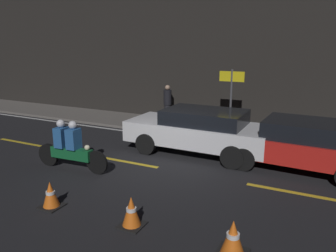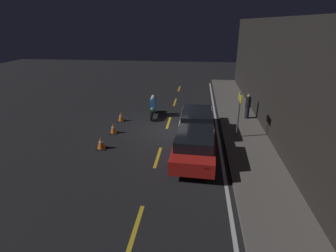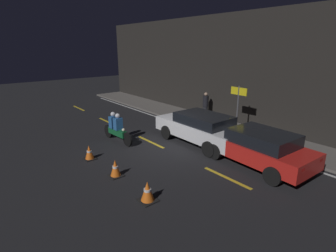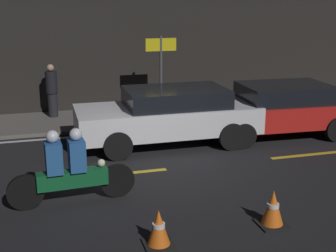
{
  "view_description": "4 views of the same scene",
  "coord_description": "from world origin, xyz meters",
  "px_view_note": "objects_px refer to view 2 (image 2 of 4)",
  "views": [
    {
      "loc": [
        4.08,
        -7.61,
        3.36
      ],
      "look_at": [
        0.21,
        0.21,
        1.18
      ],
      "focal_mm": 35.0,
      "sensor_mm": 36.0,
      "label": 1
    },
    {
      "loc": [
        14.15,
        1.69,
        5.86
      ],
      "look_at": [
        1.66,
        0.27,
        0.85
      ],
      "focal_mm": 28.0,
      "sensor_mm": 36.0,
      "label": 2
    },
    {
      "loc": [
        8.5,
        -6.67,
        4.34
      ],
      "look_at": [
        0.79,
        -0.4,
        1.3
      ],
      "focal_mm": 28.0,
      "sensor_mm": 36.0,
      "label": 3
    },
    {
      "loc": [
        -2.53,
        -9.08,
        3.61
      ],
      "look_at": [
        0.2,
        0.59,
        0.79
      ],
      "focal_mm": 50.0,
      "sensor_mm": 36.0,
      "label": 4
    }
  ],
  "objects_px": {
    "motorcycle": "(153,107)",
    "pedestrian": "(248,106)",
    "sedan_white": "(196,121)",
    "traffic_cone_mid": "(113,128)",
    "traffic_cone_far": "(101,143)",
    "shop_sign": "(239,107)",
    "traffic_cone_near": "(121,117)",
    "taxi_red": "(195,145)"
  },
  "relations": [
    {
      "from": "motorcycle",
      "to": "pedestrian",
      "type": "bearing_deg",
      "value": 86.71
    },
    {
      "from": "sedan_white",
      "to": "pedestrian",
      "type": "bearing_deg",
      "value": -49.42
    },
    {
      "from": "traffic_cone_mid",
      "to": "traffic_cone_far",
      "type": "height_order",
      "value": "traffic_cone_far"
    },
    {
      "from": "pedestrian",
      "to": "shop_sign",
      "type": "bearing_deg",
      "value": -18.44
    },
    {
      "from": "sedan_white",
      "to": "traffic_cone_near",
      "type": "relative_size",
      "value": 7.79
    },
    {
      "from": "pedestrian",
      "to": "shop_sign",
      "type": "height_order",
      "value": "shop_sign"
    },
    {
      "from": "motorcycle",
      "to": "pedestrian",
      "type": "distance_m",
      "value": 6.08
    },
    {
      "from": "traffic_cone_far",
      "to": "pedestrian",
      "type": "xyz_separation_m",
      "value": [
        -5.07,
        7.82,
        0.6
      ]
    },
    {
      "from": "motorcycle",
      "to": "traffic_cone_near",
      "type": "height_order",
      "value": "motorcycle"
    },
    {
      "from": "sedan_white",
      "to": "traffic_cone_mid",
      "type": "bearing_deg",
      "value": 95.64
    },
    {
      "from": "taxi_red",
      "to": "traffic_cone_near",
      "type": "xyz_separation_m",
      "value": [
        -4.52,
        -4.71,
        -0.46
      ]
    },
    {
      "from": "traffic_cone_near",
      "to": "shop_sign",
      "type": "distance_m",
      "value": 7.32
    },
    {
      "from": "traffic_cone_mid",
      "to": "traffic_cone_far",
      "type": "distance_m",
      "value": 1.95
    },
    {
      "from": "taxi_red",
      "to": "traffic_cone_mid",
      "type": "height_order",
      "value": "taxi_red"
    },
    {
      "from": "traffic_cone_near",
      "to": "taxi_red",
      "type": "bearing_deg",
      "value": 46.18
    },
    {
      "from": "traffic_cone_far",
      "to": "shop_sign",
      "type": "height_order",
      "value": "shop_sign"
    },
    {
      "from": "sedan_white",
      "to": "motorcycle",
      "type": "height_order",
      "value": "sedan_white"
    },
    {
      "from": "traffic_cone_near",
      "to": "pedestrian",
      "type": "height_order",
      "value": "pedestrian"
    },
    {
      "from": "traffic_cone_near",
      "to": "traffic_cone_far",
      "type": "distance_m",
      "value": 3.89
    },
    {
      "from": "sedan_white",
      "to": "motorcycle",
      "type": "bearing_deg",
      "value": 47.6
    },
    {
      "from": "traffic_cone_near",
      "to": "sedan_white",
      "type": "bearing_deg",
      "value": 72.28
    },
    {
      "from": "motorcycle",
      "to": "traffic_cone_near",
      "type": "relative_size",
      "value": 3.95
    },
    {
      "from": "taxi_red",
      "to": "traffic_cone_near",
      "type": "height_order",
      "value": "taxi_red"
    },
    {
      "from": "traffic_cone_near",
      "to": "traffic_cone_mid",
      "type": "relative_size",
      "value": 0.95
    },
    {
      "from": "traffic_cone_near",
      "to": "traffic_cone_mid",
      "type": "height_order",
      "value": "traffic_cone_mid"
    },
    {
      "from": "taxi_red",
      "to": "traffic_cone_far",
      "type": "height_order",
      "value": "taxi_red"
    },
    {
      "from": "sedan_white",
      "to": "motorcycle",
      "type": "relative_size",
      "value": 1.97
    },
    {
      "from": "traffic_cone_mid",
      "to": "pedestrian",
      "type": "bearing_deg",
      "value": 111.74
    },
    {
      "from": "sedan_white",
      "to": "traffic_cone_near",
      "type": "bearing_deg",
      "value": 72.69
    },
    {
      "from": "traffic_cone_near",
      "to": "traffic_cone_far",
      "type": "relative_size",
      "value": 0.93
    },
    {
      "from": "sedan_white",
      "to": "taxi_red",
      "type": "height_order",
      "value": "sedan_white"
    },
    {
      "from": "sedan_white",
      "to": "traffic_cone_far",
      "type": "height_order",
      "value": "sedan_white"
    },
    {
      "from": "taxi_red",
      "to": "traffic_cone_mid",
      "type": "bearing_deg",
      "value": 63.36
    },
    {
      "from": "pedestrian",
      "to": "shop_sign",
      "type": "xyz_separation_m",
      "value": [
        3.07,
        -1.02,
        0.89
      ]
    },
    {
      "from": "traffic_cone_near",
      "to": "traffic_cone_mid",
      "type": "bearing_deg",
      "value": 3.53
    },
    {
      "from": "traffic_cone_near",
      "to": "motorcycle",
      "type": "bearing_deg",
      "value": 121.96
    },
    {
      "from": "sedan_white",
      "to": "taxi_red",
      "type": "distance_m",
      "value": 3.0
    },
    {
      "from": "sedan_white",
      "to": "traffic_cone_near",
      "type": "distance_m",
      "value": 5.0
    },
    {
      "from": "sedan_white",
      "to": "traffic_cone_far",
      "type": "distance_m",
      "value": 5.23
    },
    {
      "from": "traffic_cone_near",
      "to": "shop_sign",
      "type": "relative_size",
      "value": 0.24
    },
    {
      "from": "motorcycle",
      "to": "traffic_cone_mid",
      "type": "bearing_deg",
      "value": -32.77
    },
    {
      "from": "motorcycle",
      "to": "traffic_cone_far",
      "type": "bearing_deg",
      "value": -22.55
    }
  ]
}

